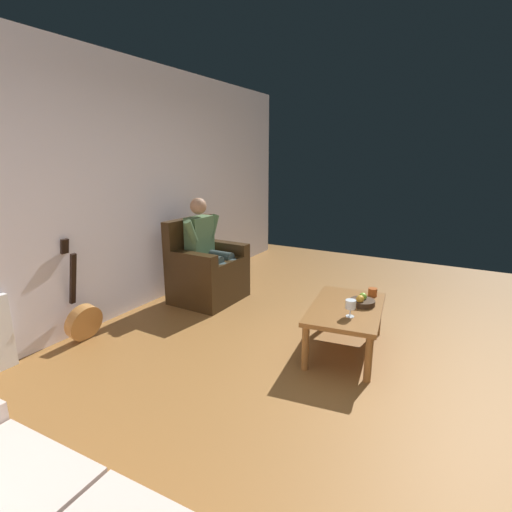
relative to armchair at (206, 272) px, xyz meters
name	(u,v)px	position (x,y,z in m)	size (l,w,h in m)	color
ground_plane	(364,368)	(0.68, 2.13, -0.35)	(7.62, 7.62, 0.00)	#905F2E
wall_back	(122,190)	(0.68, -0.58, 1.02)	(6.75, 0.06, 2.75)	silver
armchair	(206,272)	(0.00, 0.00, 0.00)	(0.82, 0.72, 1.00)	#32210F
person_seated	(208,246)	(0.00, 0.04, 0.33)	(0.63, 0.55, 1.25)	#4E6F46
coffee_table	(346,313)	(0.46, 1.89, 0.02)	(1.06, 0.73, 0.43)	brown
guitar	(83,318)	(1.47, -0.38, -0.13)	(0.36, 0.27, 0.99)	#B7793B
wine_glass_near	(351,305)	(0.66, 1.98, 0.18)	(0.09, 0.09, 0.15)	silver
fruit_bowl	(362,301)	(0.36, 2.00, 0.11)	(0.22, 0.22, 0.11)	#352416
candle_jar	(373,292)	(0.07, 2.02, 0.12)	(0.08, 0.08, 0.08)	#A94C1C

